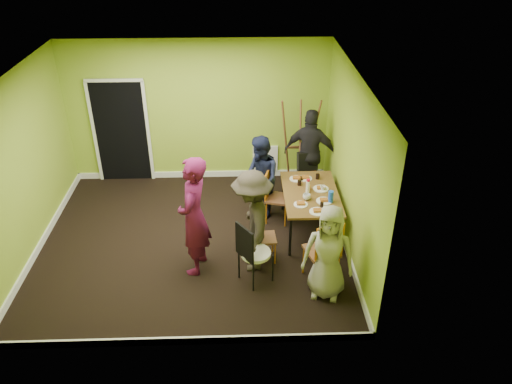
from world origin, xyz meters
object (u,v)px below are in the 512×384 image
at_px(chair_left_far, 274,193).
at_px(easel, 299,145).
at_px(blue_bottle, 331,197).
at_px(orange_bottle, 309,187).
at_px(chair_bentwood, 252,251).
at_px(person_left_near, 252,222).
at_px(person_front_end, 328,253).
at_px(person_back_end, 310,153).
at_px(dining_table, 311,196).
at_px(person_standing, 194,216).
at_px(chair_left_near, 260,234).
at_px(person_left_far, 260,178).
at_px(thermos, 308,187).
at_px(chair_back_end, 308,167).
at_px(chair_front_end, 325,249).

height_order(chair_left_far, easel, easel).
bearing_deg(blue_bottle, orange_bottle, 124.81).
xyz_separation_m(chair_bentwood, easel, (0.96, 2.77, 0.35)).
distance_m(easel, person_left_near, 2.58).
xyz_separation_m(orange_bottle, person_front_end, (0.05, -1.69, -0.06)).
bearing_deg(orange_bottle, easel, 91.41).
distance_m(chair_bentwood, person_back_end, 2.82).
bearing_deg(orange_bottle, dining_table, -83.84).
bearing_deg(easel, dining_table, -88.24).
bearing_deg(person_standing, chair_left_near, 110.97).
height_order(orange_bottle, person_back_end, person_back_end).
relative_size(chair_bentwood, person_left_near, 0.62).
relative_size(person_standing, person_left_far, 1.24).
relative_size(thermos, person_front_end, 0.14).
xyz_separation_m(thermos, person_front_end, (0.09, -1.60, -0.13)).
xyz_separation_m(chair_bentwood, orange_bottle, (1.00, 1.40, 0.22)).
height_order(chair_bentwood, blue_bottle, chair_bentwood).
xyz_separation_m(easel, blue_bottle, (0.32, -1.78, -0.07)).
bearing_deg(chair_left_far, chair_bentwood, 1.30).
height_order(chair_bentwood, thermos, chair_bentwood).
distance_m(dining_table, blue_bottle, 0.43).
xyz_separation_m(chair_bentwood, thermos, (0.96, 1.31, 0.29)).
xyz_separation_m(chair_left_far, chair_back_end, (0.69, 0.76, 0.11)).
bearing_deg(person_back_end, chair_front_end, 106.00).
xyz_separation_m(chair_front_end, easel, (-0.08, 2.81, 0.31)).
bearing_deg(easel, person_standing, -126.63).
xyz_separation_m(chair_left_far, chair_front_end, (0.63, -1.70, 0.07)).
distance_m(dining_table, chair_front_end, 1.34).
bearing_deg(person_back_end, thermos, 99.28).
bearing_deg(blue_bottle, person_left_far, 143.46).
bearing_deg(chair_bentwood, thermos, 108.72).
height_order(easel, person_left_near, easel).
relative_size(chair_back_end, easel, 0.49).
bearing_deg(person_left_far, chair_bentwood, -21.68).
xyz_separation_m(blue_bottle, person_back_end, (-0.12, 1.57, 0.00)).
bearing_deg(chair_left_near, dining_table, 127.46).
bearing_deg(person_left_near, person_back_end, 152.70).
bearing_deg(chair_left_far, dining_table, 73.87).
xyz_separation_m(chair_front_end, orange_bottle, (-0.05, 1.44, 0.18)).
bearing_deg(chair_left_near, chair_front_end, 53.76).
relative_size(chair_bentwood, thermos, 4.87).
distance_m(chair_left_near, person_back_end, 2.30).
xyz_separation_m(chair_left_near, chair_back_end, (0.96, 1.88, 0.17)).
height_order(dining_table, chair_front_end, chair_front_end).
distance_m(easel, person_standing, 3.01).
relative_size(chair_bentwood, person_back_end, 0.60).
bearing_deg(person_left_near, chair_front_end, 68.21).
height_order(chair_back_end, orange_bottle, chair_back_end).
bearing_deg(chair_left_far, person_back_end, 156.32).
relative_size(dining_table, orange_bottle, 20.04).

